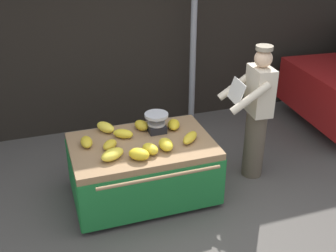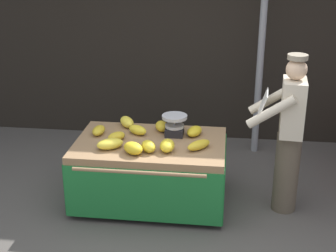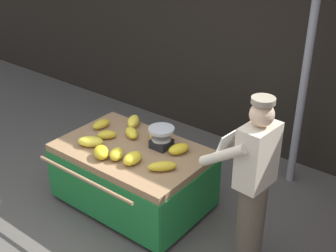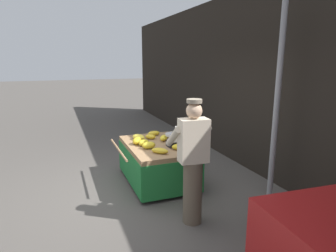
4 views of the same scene
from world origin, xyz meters
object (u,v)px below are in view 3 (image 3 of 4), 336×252
at_px(banana_bunch_6, 162,166).
at_px(banana_bunch_8, 156,135).
at_px(banana_cart, 132,164).
at_px(banana_bunch_1, 101,152).
at_px(banana_bunch_4, 179,149).
at_px(street_pole, 307,63).
at_px(banana_bunch_3, 117,154).
at_px(banana_bunch_5, 101,124).
at_px(banana_bunch_2, 91,142).
at_px(banana_bunch_10, 132,133).
at_px(vendor_person, 253,184).
at_px(banana_bunch_0, 133,158).
at_px(banana_bunch_9, 133,121).
at_px(banana_bunch_7, 107,135).
at_px(weighing_scale, 161,138).

relative_size(banana_bunch_6, banana_bunch_8, 1.39).
bearing_deg(banana_cart, banana_bunch_6, -14.28).
relative_size(banana_bunch_1, banana_bunch_4, 0.97).
bearing_deg(banana_bunch_1, banana_cart, 70.08).
xyz_separation_m(street_pole, banana_bunch_3, (-1.19, -1.80, -0.74)).
xyz_separation_m(banana_bunch_3, banana_bunch_5, (-0.63, 0.39, -0.01)).
bearing_deg(banana_bunch_2, banana_bunch_10, 63.41).
height_order(banana_bunch_2, vendor_person, vendor_person).
bearing_deg(banana_bunch_8, banana_bunch_1, -107.35).
bearing_deg(banana_bunch_0, banana_bunch_2, -178.67).
height_order(banana_bunch_1, banana_bunch_8, banana_bunch_1).
bearing_deg(banana_bunch_10, banana_bunch_3, -66.19).
relative_size(street_pole, banana_bunch_10, 12.78).
xyz_separation_m(banana_cart, banana_bunch_1, (-0.12, -0.33, 0.26)).
bearing_deg(banana_bunch_6, banana_bunch_1, -163.21).
relative_size(banana_bunch_9, banana_bunch_10, 1.12).
height_order(banana_bunch_3, banana_bunch_4, banana_bunch_3).
xyz_separation_m(banana_cart, banana_bunch_7, (-0.37, -0.01, 0.24)).
relative_size(banana_bunch_4, banana_bunch_6, 0.81).
relative_size(banana_bunch_7, vendor_person, 0.12).
xyz_separation_m(banana_bunch_6, vendor_person, (0.92, 0.14, 0.11)).
bearing_deg(banana_bunch_4, vendor_person, -12.60).
relative_size(weighing_scale, banana_bunch_4, 1.18).
height_order(banana_cart, banana_bunch_8, banana_bunch_8).
height_order(street_pole, banana_bunch_6, street_pole).
relative_size(banana_bunch_3, banana_bunch_7, 0.98).
xyz_separation_m(banana_bunch_5, banana_bunch_9, (0.27, 0.27, 0.01)).
distance_m(street_pole, banana_bunch_1, 2.42).
bearing_deg(banana_bunch_5, banana_bunch_7, -31.83).
bearing_deg(vendor_person, banana_bunch_7, -179.43).
xyz_separation_m(street_pole, banana_bunch_0, (-1.00, -1.76, -0.74)).
height_order(banana_bunch_5, vendor_person, vendor_person).
bearing_deg(banana_bunch_6, banana_bunch_10, 155.25).
bearing_deg(banana_bunch_4, banana_bunch_8, 166.54).
bearing_deg(banana_bunch_0, vendor_person, 10.56).
xyz_separation_m(banana_bunch_1, banana_bunch_2, (-0.26, 0.10, -0.01)).
xyz_separation_m(banana_bunch_1, banana_bunch_4, (0.58, 0.56, -0.01)).
height_order(banana_bunch_4, vendor_person, vendor_person).
relative_size(street_pole, banana_bunch_0, 13.16).
height_order(banana_bunch_6, banana_bunch_8, banana_bunch_8).
xyz_separation_m(street_pole, banana_bunch_1, (-1.33, -1.88, -0.74)).
height_order(banana_cart, banana_bunch_0, banana_bunch_0).
height_order(weighing_scale, banana_bunch_10, weighing_scale).
xyz_separation_m(banana_bunch_1, banana_bunch_7, (-0.25, 0.32, -0.02)).
bearing_deg(banana_bunch_3, banana_bunch_2, 177.04).
bearing_deg(banana_bunch_8, banana_bunch_10, -152.74).
height_order(banana_bunch_7, banana_bunch_8, banana_bunch_8).
relative_size(banana_bunch_2, banana_bunch_7, 1.35).
distance_m(banana_cart, banana_bunch_6, 0.60).
xyz_separation_m(banana_bunch_6, banana_bunch_10, (-0.70, 0.32, 0.00)).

